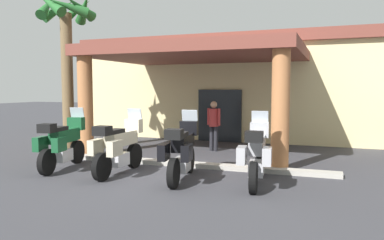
{
  "coord_description": "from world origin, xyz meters",
  "views": [
    {
      "loc": [
        4.04,
        -8.66,
        2.15
      ],
      "look_at": [
        0.25,
        1.96,
        1.2
      ],
      "focal_mm": 35.18,
      "sensor_mm": 36.0,
      "label": 1
    }
  ],
  "objects_px": {
    "motorcycle_green": "(62,143)",
    "palm_tree_roadside": "(67,36)",
    "motorcycle_cream": "(118,147)",
    "motorcycle_silver": "(257,154)",
    "motel_building": "(238,87)",
    "motorcycle_black": "(182,151)",
    "pedestrian": "(214,122)"
  },
  "relations": [
    {
      "from": "motorcycle_green",
      "to": "palm_tree_roadside",
      "type": "bearing_deg",
      "value": 25.09
    },
    {
      "from": "motorcycle_cream",
      "to": "motorcycle_silver",
      "type": "relative_size",
      "value": 1.0
    },
    {
      "from": "motel_building",
      "to": "motorcycle_black",
      "type": "relative_size",
      "value": 6.07
    },
    {
      "from": "motorcycle_green",
      "to": "motorcycle_cream",
      "type": "distance_m",
      "value": 1.72
    },
    {
      "from": "palm_tree_roadside",
      "to": "motorcycle_silver",
      "type": "bearing_deg",
      "value": -18.55
    },
    {
      "from": "motel_building",
      "to": "pedestrian",
      "type": "relative_size",
      "value": 7.83
    },
    {
      "from": "motorcycle_green",
      "to": "motorcycle_black",
      "type": "height_order",
      "value": "same"
    },
    {
      "from": "motorcycle_black",
      "to": "palm_tree_roadside",
      "type": "bearing_deg",
      "value": 56.71
    },
    {
      "from": "motel_building",
      "to": "motorcycle_cream",
      "type": "bearing_deg",
      "value": -94.16
    },
    {
      "from": "motorcycle_cream",
      "to": "motorcycle_silver",
      "type": "height_order",
      "value": "same"
    },
    {
      "from": "motel_building",
      "to": "motorcycle_silver",
      "type": "height_order",
      "value": "motel_building"
    },
    {
      "from": "motorcycle_cream",
      "to": "palm_tree_roadside",
      "type": "xyz_separation_m",
      "value": [
        -3.32,
        2.39,
        3.18
      ]
    },
    {
      "from": "motorcycle_black",
      "to": "pedestrian",
      "type": "distance_m",
      "value": 4.27
    },
    {
      "from": "motorcycle_cream",
      "to": "pedestrian",
      "type": "relative_size",
      "value": 1.29
    },
    {
      "from": "motel_building",
      "to": "motorcycle_green",
      "type": "bearing_deg",
      "value": -104.24
    },
    {
      "from": "motel_building",
      "to": "motorcycle_cream",
      "type": "relative_size",
      "value": 6.07
    },
    {
      "from": "motorcycle_green",
      "to": "motorcycle_cream",
      "type": "height_order",
      "value": "same"
    },
    {
      "from": "motorcycle_black",
      "to": "pedestrian",
      "type": "bearing_deg",
      "value": -1.18
    },
    {
      "from": "motel_building",
      "to": "motorcycle_green",
      "type": "distance_m",
      "value": 9.91
    },
    {
      "from": "motorcycle_black",
      "to": "palm_tree_roadside",
      "type": "height_order",
      "value": "palm_tree_roadside"
    },
    {
      "from": "motorcycle_green",
      "to": "motorcycle_black",
      "type": "distance_m",
      "value": 3.44
    },
    {
      "from": "motorcycle_green",
      "to": "pedestrian",
      "type": "height_order",
      "value": "pedestrian"
    },
    {
      "from": "motel_building",
      "to": "motorcycle_silver",
      "type": "bearing_deg",
      "value": -73.5
    },
    {
      "from": "motorcycle_black",
      "to": "motorcycle_silver",
      "type": "bearing_deg",
      "value": -91.67
    },
    {
      "from": "motorcycle_silver",
      "to": "motorcycle_green",
      "type": "bearing_deg",
      "value": 85.86
    },
    {
      "from": "motorcycle_cream",
      "to": "pedestrian",
      "type": "xyz_separation_m",
      "value": [
        1.26,
        4.18,
        0.29
      ]
    },
    {
      "from": "motorcycle_green",
      "to": "motel_building",
      "type": "bearing_deg",
      "value": -24.36
    },
    {
      "from": "motorcycle_green",
      "to": "pedestrian",
      "type": "bearing_deg",
      "value": -44.53
    },
    {
      "from": "motorcycle_black",
      "to": "palm_tree_roadside",
      "type": "relative_size",
      "value": 0.41
    },
    {
      "from": "motorcycle_silver",
      "to": "motel_building",
      "type": "bearing_deg",
      "value": 10.04
    },
    {
      "from": "pedestrian",
      "to": "palm_tree_roadside",
      "type": "bearing_deg",
      "value": -48.94
    },
    {
      "from": "motel_building",
      "to": "motorcycle_green",
      "type": "relative_size",
      "value": 6.09
    }
  ]
}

